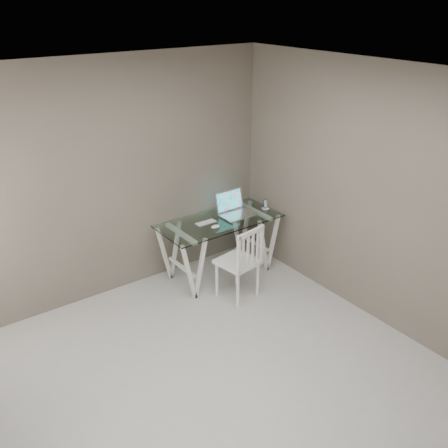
{
  "coord_description": "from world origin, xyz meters",
  "views": [
    {
      "loc": [
        -2.02,
        -2.67,
        3.25
      ],
      "look_at": [
        1.01,
        1.49,
        0.85
      ],
      "focal_mm": 40.0,
      "sensor_mm": 36.0,
      "label": 1
    }
  ],
  "objects": [
    {
      "name": "room",
      "position": [
        -0.06,
        0.02,
        1.72
      ],
      "size": [
        4.5,
        4.52,
        2.71
      ],
      "color": "#ACAAA5",
      "rests_on": "ground"
    },
    {
      "name": "chair",
      "position": [
        1.06,
        1.2,
        0.5
      ],
      "size": [
        0.48,
        0.48,
        0.91
      ],
      "rotation": [
        0.0,
        0.0,
        0.16
      ],
      "color": "white",
      "rests_on": "ground"
    },
    {
      "name": "keyboard",
      "position": [
        0.98,
        1.82,
        0.75
      ],
      "size": [
        0.27,
        0.11,
        0.01
      ],
      "primitive_type": "cube",
      "color": "silver",
      "rests_on": "desk"
    },
    {
      "name": "desk",
      "position": [
        1.16,
        1.79,
        0.38
      ],
      "size": [
        1.5,
        0.7,
        0.75
      ],
      "color": "silver",
      "rests_on": "ground"
    },
    {
      "name": "phone_dock",
      "position": [
        1.84,
        1.73,
        0.78
      ],
      "size": [
        0.07,
        0.07,
        0.12
      ],
      "color": "white",
      "rests_on": "desk"
    },
    {
      "name": "mouse",
      "position": [
        1.0,
        1.64,
        0.76
      ],
      "size": [
        0.11,
        0.07,
        0.04
      ],
      "primitive_type": "ellipsoid",
      "color": "silver",
      "rests_on": "desk"
    },
    {
      "name": "laptop",
      "position": [
        1.42,
        1.84,
        0.81
      ],
      "size": [
        0.4,
        0.34,
        0.28
      ],
      "color": "silver",
      "rests_on": "desk"
    }
  ]
}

